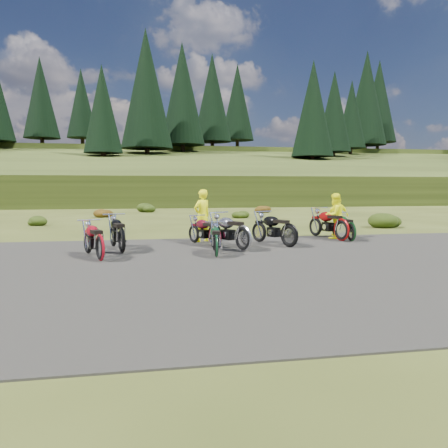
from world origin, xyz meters
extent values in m
plane|color=#363E14|center=(0.00, 0.00, 0.00)|extent=(300.00, 300.00, 0.00)
cube|color=black|center=(0.00, -2.00, 0.00)|extent=(20.00, 12.00, 0.04)
cube|color=#2D3812|center=(0.00, 110.00, 0.00)|extent=(300.00, 90.00, 9.17)
cylinder|color=black|center=(-21.00, 69.00, 9.48)|extent=(0.70, 0.70, 2.20)
cone|color=black|center=(-21.00, 69.00, 17.38)|extent=(6.16, 6.16, 14.00)
cylinder|color=black|center=(-15.00, 75.00, 10.27)|extent=(0.70, 0.70, 2.20)
cone|color=black|center=(-15.00, 75.00, 17.67)|extent=(5.72, 5.72, 13.00)
cylinder|color=black|center=(-9.00, 50.00, 5.69)|extent=(0.70, 0.70, 2.20)
cone|color=black|center=(-9.00, 50.00, 12.59)|extent=(5.28, 5.28, 12.00)
cylinder|color=black|center=(-3.00, 56.00, 6.88)|extent=(0.70, 0.70, 2.20)
cone|color=black|center=(-3.00, 56.00, 16.78)|extent=(7.92, 7.92, 18.00)
cylinder|color=black|center=(3.00, 62.00, 8.08)|extent=(0.70, 0.70, 2.20)
cone|color=black|center=(3.00, 62.00, 17.48)|extent=(7.48, 7.48, 17.00)
cylinder|color=black|center=(9.00, 68.00, 9.28)|extent=(0.70, 0.70, 2.20)
cone|color=black|center=(9.00, 68.00, 18.18)|extent=(7.04, 7.04, 16.00)
cylinder|color=black|center=(15.00, 74.00, 10.27)|extent=(0.70, 0.70, 2.20)
cone|color=black|center=(15.00, 74.00, 18.67)|extent=(6.60, 6.60, 15.00)
cylinder|color=black|center=(21.00, 49.00, 5.49)|extent=(0.70, 0.70, 2.20)
cone|color=black|center=(21.00, 49.00, 13.39)|extent=(6.16, 6.16, 14.00)
cylinder|color=black|center=(27.00, 55.00, 6.68)|extent=(0.70, 0.70, 2.20)
cone|color=black|center=(27.00, 55.00, 14.08)|extent=(5.72, 5.72, 13.00)
cylinder|color=black|center=(33.00, 61.00, 7.88)|extent=(0.70, 0.70, 2.20)
cone|color=black|center=(33.00, 61.00, 14.78)|extent=(5.28, 5.28, 12.00)
cylinder|color=black|center=(39.00, 67.00, 9.08)|extent=(0.70, 0.70, 2.20)
cone|color=black|center=(39.00, 67.00, 18.98)|extent=(7.92, 7.92, 18.00)
cylinder|color=black|center=(45.00, 73.00, 10.27)|extent=(0.70, 0.70, 2.20)
cone|color=black|center=(45.00, 73.00, 19.67)|extent=(7.48, 7.48, 17.00)
ellipsoid|color=#21340D|center=(-9.10, 11.30, 0.31)|extent=(1.03, 1.03, 0.61)
ellipsoid|color=#5F2A0B|center=(-6.20, 16.60, 0.38)|extent=(1.30, 1.30, 0.77)
ellipsoid|color=#21340D|center=(-3.30, 21.90, 0.46)|extent=(1.56, 1.56, 0.92)
ellipsoid|color=#5F2A0B|center=(-0.40, 9.20, 0.23)|extent=(0.77, 0.77, 0.45)
ellipsoid|color=#21340D|center=(2.50, 14.50, 0.31)|extent=(1.03, 1.03, 0.61)
ellipsoid|color=#5F2A0B|center=(5.40, 19.80, 0.38)|extent=(1.30, 1.30, 0.77)
ellipsoid|color=#21340D|center=(8.30, 7.10, 0.46)|extent=(1.56, 1.56, 0.92)
ellipsoid|color=#5F2A0B|center=(11.20, 12.40, 0.23)|extent=(0.77, 0.77, 0.45)
imported|color=#EEF00C|center=(-1.45, 2.96, 0.95)|extent=(0.83, 0.75, 1.91)
imported|color=#EEF00C|center=(3.71, 3.02, 0.87)|extent=(1.04, 0.93, 1.75)
imported|color=#EEF00C|center=(4.22, 3.81, 0.81)|extent=(0.98, 0.50, 1.61)
camera|label=1|loc=(-3.50, -12.75, 2.06)|focal=35.00mm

